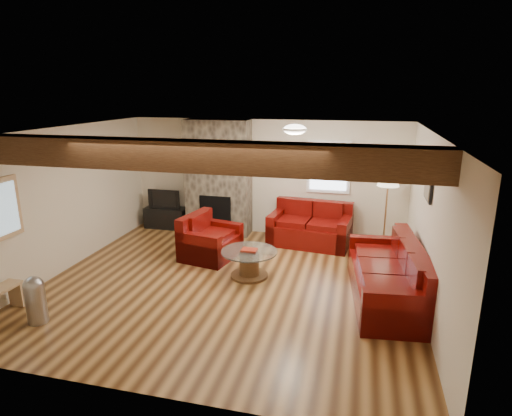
{
  "coord_description": "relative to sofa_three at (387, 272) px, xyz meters",
  "views": [
    {
      "loc": [
        1.99,
        -6.17,
        3.1
      ],
      "look_at": [
        0.36,
        0.4,
        1.22
      ],
      "focal_mm": 30.0,
      "sensor_mm": 36.0,
      "label": 1
    }
  ],
  "objects": [
    {
      "name": "coffee_table",
      "position": [
        -2.23,
        0.3,
        -0.21
      ],
      "size": [
        0.96,
        0.96,
        0.5
      ],
      "color": "#472D16",
      "rests_on": "floor"
    },
    {
      "name": "coal_bucket",
      "position": [
        -2.9,
        1.72,
        -0.27
      ],
      "size": [
        0.37,
        0.37,
        0.34
      ],
      "primitive_type": null,
      "color": "slate",
      "rests_on": "floor"
    },
    {
      "name": "floor_lamp",
      "position": [
        0.04,
        2.09,
        0.94
      ],
      "size": [
        0.42,
        0.42,
        1.62
      ],
      "color": "#AD8048",
      "rests_on": "floor"
    },
    {
      "name": "armchair_red",
      "position": [
        -3.16,
        0.98,
        -0.03
      ],
      "size": [
        1.07,
        1.17,
        0.83
      ],
      "primitive_type": null,
      "rotation": [
        0.0,
        0.0,
        1.38
      ],
      "color": "#480A05",
      "rests_on": "floor"
    },
    {
      "name": "room",
      "position": [
        -2.48,
        -0.07,
        0.81
      ],
      "size": [
        8.0,
        8.0,
        8.0
      ],
      "color": "#4E2D14",
      "rests_on": "ground"
    },
    {
      "name": "artwork_right",
      "position": [
        0.48,
        0.23,
        1.31
      ],
      "size": [
        0.06,
        0.55,
        0.42
      ],
      "primitive_type": null,
      "color": "black",
      "rests_on": "room"
    },
    {
      "name": "sofa_three",
      "position": [
        0.0,
        0.0,
        0.0
      ],
      "size": [
        1.2,
        2.38,
        0.88
      ],
      "primitive_type": null,
      "rotation": [
        0.0,
        0.0,
        -1.46
      ],
      "color": "#480A05",
      "rests_on": "floor"
    },
    {
      "name": "television",
      "position": [
        -4.78,
        2.46,
        0.26
      ],
      "size": [
        0.76,
        0.1,
        0.44
      ],
      "primitive_type": "imported",
      "color": "black",
      "rests_on": "tv_cabinet"
    },
    {
      "name": "back_window",
      "position": [
        -1.13,
        2.64,
        1.11
      ],
      "size": [
        0.9,
        0.08,
        1.1
      ],
      "primitive_type": null,
      "color": "white",
      "rests_on": "room"
    },
    {
      "name": "oak_beam",
      "position": [
        -2.48,
        -1.32,
        1.87
      ],
      "size": [
        6.0,
        0.36,
        0.38
      ],
      "primitive_type": "cube",
      "color": "#382010",
      "rests_on": "room"
    },
    {
      "name": "loveseat",
      "position": [
        -1.42,
        2.16,
        -0.01
      ],
      "size": [
        1.72,
        1.12,
        0.86
      ],
      "primitive_type": null,
      "rotation": [
        0.0,
        0.0,
        -0.12
      ],
      "color": "#480A05",
      "rests_on": "floor"
    },
    {
      "name": "ceiling_dome",
      "position": [
        -1.58,
        0.83,
        2.0
      ],
      "size": [
        0.4,
        0.4,
        0.18
      ],
      "primitive_type": null,
      "color": "white",
      "rests_on": "room"
    },
    {
      "name": "tv_cabinet",
      "position": [
        -4.78,
        2.46,
        -0.2
      ],
      "size": [
        0.97,
        0.39,
        0.48
      ],
      "primitive_type": "cube",
      "color": "black",
      "rests_on": "floor"
    },
    {
      "name": "artwork_back",
      "position": [
        -2.33,
        2.64,
        1.26
      ],
      "size": [
        0.42,
        0.06,
        0.52
      ],
      "primitive_type": null,
      "color": "black",
      "rests_on": "room"
    },
    {
      "name": "pedal_bin",
      "position": [
        -4.68,
        -1.84,
        -0.1
      ],
      "size": [
        0.35,
        0.35,
        0.68
      ],
      "primitive_type": null,
      "rotation": [
        0.0,
        0.0,
        -0.38
      ],
      "color": "#9D9DA1",
      "rests_on": "floor"
    },
    {
      "name": "chimney_breast",
      "position": [
        -3.48,
        2.42,
        0.78
      ],
      "size": [
        1.4,
        0.67,
        2.5
      ],
      "color": "#3A332C",
      "rests_on": "floor"
    }
  ]
}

